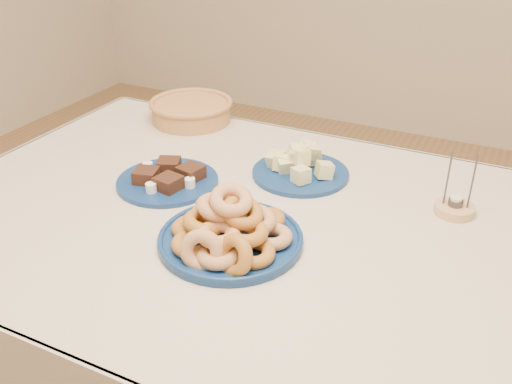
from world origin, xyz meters
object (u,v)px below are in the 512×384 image
Objects in this scene: donut_platter at (230,231)px; melon_plate at (300,166)px; candle_holder at (455,208)px; dining_table at (265,256)px; wicker_basket at (191,110)px; brownie_plate at (168,179)px.

melon_plate is at bearing 89.05° from donut_platter.
candle_holder reaches higher than donut_platter.
dining_table is 6.15× the size of wicker_basket.
wicker_basket is (-0.18, 0.41, 0.02)m from brownie_plate.
dining_table is 0.34m from brownie_plate.
melon_plate is at bearing -23.52° from wicker_basket.
donut_platter is 1.26× the size of wicker_basket.
wicker_basket is at bearing 156.48° from melon_plate.
candle_holder is at bearing -3.35° from melon_plate.
candle_holder is at bearing 14.29° from brownie_plate.
dining_table is at bearing -9.04° from brownie_plate.
melon_plate is at bearing 34.98° from brownie_plate.
wicker_basket is (-0.47, 0.59, 0.00)m from donut_platter.
brownie_plate is 1.72× the size of candle_holder.
melon_plate is at bearing 93.91° from dining_table.
candle_holder reaches higher than wicker_basket.
melon_plate is 1.25× the size of wicker_basket.
candle_holder is (0.89, -0.23, -0.02)m from wicker_basket.
donut_platter reaches higher than melon_plate.
brownie_plate is 0.45m from wicker_basket.
brownie_plate is 1.00× the size of wicker_basket.
dining_table is 0.29m from melon_plate.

